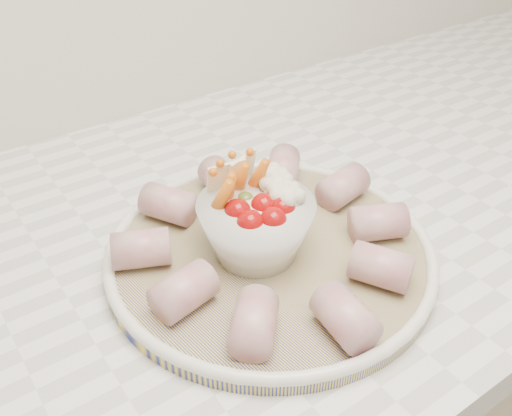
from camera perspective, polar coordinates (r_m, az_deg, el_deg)
kitchen_counter at (r=1.03m, az=5.35°, el=-19.01°), size 2.04×0.62×0.92m
serving_platter at (r=0.58m, az=1.43°, el=-4.41°), size 0.36×0.36×0.02m
veggie_bowl at (r=0.55m, az=0.04°, el=-1.38°), size 0.11×0.11×0.09m
cured_meat_rolls at (r=0.56m, az=1.38°, el=-2.65°), size 0.29×0.29×0.04m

